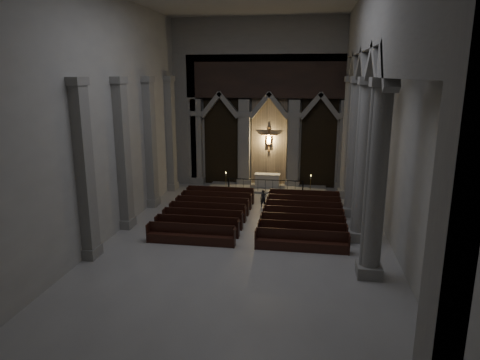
{
  "coord_description": "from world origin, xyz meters",
  "views": [
    {
      "loc": [
        2.79,
        -19.38,
        8.11
      ],
      "look_at": [
        -0.77,
        3.0,
        2.52
      ],
      "focal_mm": 32.0,
      "sensor_mm": 36.0,
      "label": 1
    }
  ],
  "objects": [
    {
      "name": "room",
      "position": [
        0.0,
        0.0,
        7.6
      ],
      "size": [
        24.0,
        24.1,
        12.0
      ],
      "color": "#A09D98",
      "rests_on": "ground"
    },
    {
      "name": "candle_stand_right",
      "position": [
        3.11,
        9.26,
        0.4
      ],
      "size": [
        0.25,
        0.25,
        1.49
      ],
      "color": "#A48432",
      "rests_on": "ground"
    },
    {
      "name": "worshipper",
      "position": [
        0.2,
        6.3,
        0.55
      ],
      "size": [
        0.46,
        0.36,
        1.1
      ],
      "primitive_type": "imported",
      "rotation": [
        0.0,
        0.0,
        0.27
      ],
      "color": "black",
      "rests_on": "ground"
    },
    {
      "name": "sanctuary_wall",
      "position": [
        0.0,
        11.54,
        6.62
      ],
      "size": [
        14.0,
        0.77,
        12.0
      ],
      "color": "gray",
      "rests_on": "ground"
    },
    {
      "name": "candle_stand_left",
      "position": [
        -2.81,
        9.49,
        0.39
      ],
      "size": [
        0.24,
        0.24,
        1.43
      ],
      "color": "#A48432",
      "rests_on": "ground"
    },
    {
      "name": "left_pilasters",
      "position": [
        -6.75,
        3.5,
        3.91
      ],
      "size": [
        0.6,
        13.0,
        8.03
      ],
      "color": "gray",
      "rests_on": "ground"
    },
    {
      "name": "altar_rail",
      "position": [
        -0.0,
        9.44,
        0.69
      ],
      "size": [
        5.29,
        0.09,
        1.04
      ],
      "color": "black",
      "rests_on": "ground"
    },
    {
      "name": "pews",
      "position": [
        0.0,
        3.34,
        0.32
      ],
      "size": [
        9.83,
        7.7,
        0.99
      ],
      "color": "black",
      "rests_on": "ground"
    },
    {
      "name": "altar",
      "position": [
        0.0,
        10.86,
        0.63
      ],
      "size": [
        1.86,
        0.74,
        0.94
      ],
      "color": "#BEB6A7",
      "rests_on": "sanctuary_step"
    },
    {
      "name": "right_arcade",
      "position": [
        5.5,
        1.33,
        7.83
      ],
      "size": [
        1.0,
        24.0,
        12.0
      ],
      "color": "gray",
      "rests_on": "ground"
    },
    {
      "name": "sanctuary_step",
      "position": [
        0.0,
        10.6,
        0.07
      ],
      "size": [
        8.5,
        2.6,
        0.15
      ],
      "primitive_type": "cube",
      "color": "gray",
      "rests_on": "ground"
    }
  ]
}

